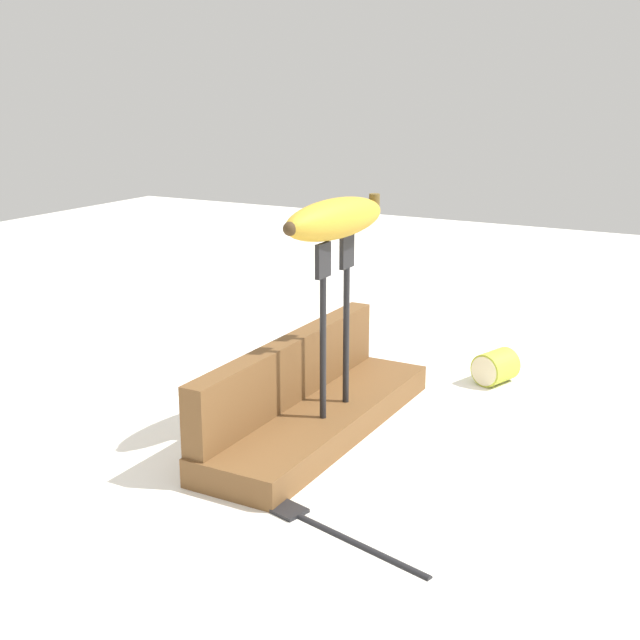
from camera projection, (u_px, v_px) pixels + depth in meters
ground_plane at (320, 431)px, 0.94m from camera, size 3.00×3.00×0.00m
wooden_board at (320, 419)px, 0.94m from camera, size 0.37×0.10×0.03m
board_backstop at (289, 370)px, 0.94m from camera, size 0.36×0.03×0.07m
fork_stand_center at (335, 310)px, 0.90m from camera, size 0.08×0.01×0.19m
banana_raised_center at (335, 219)px, 0.87m from camera, size 0.17×0.06×0.04m
fork_fallen_near at (323, 525)px, 0.74m from camera, size 0.06×0.18×0.01m
banana_chunk_near at (495, 367)px, 1.09m from camera, size 0.06×0.06×0.04m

